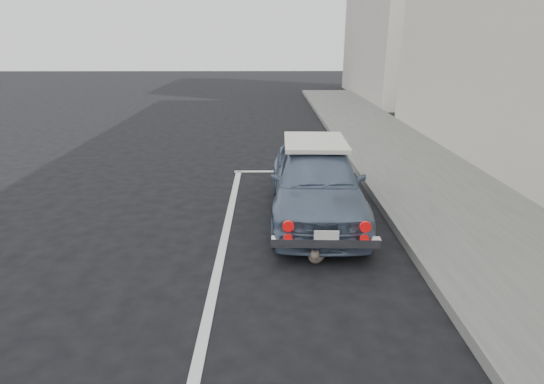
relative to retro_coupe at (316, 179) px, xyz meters
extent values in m
plane|color=black|center=(-0.60, -3.91, -0.65)|extent=(80.00, 80.00, 0.00)
cube|color=#60605B|center=(2.60, -1.91, -0.58)|extent=(2.80, 40.00, 0.15)
cube|color=#B9B2A8|center=(5.75, 16.09, 3.35)|extent=(3.50, 10.00, 8.00)
cube|color=silver|center=(-0.10, 2.59, -0.65)|extent=(3.00, 0.12, 0.01)
cube|color=silver|center=(-1.50, -0.91, -0.65)|extent=(0.12, 7.00, 0.01)
imported|color=slate|center=(0.00, 0.00, -0.01)|extent=(1.64, 3.84, 1.29)
cube|color=silver|center=(0.01, 0.38, 0.57)|extent=(1.11, 1.47, 0.07)
cube|color=silver|center=(-0.06, -1.85, -0.27)|extent=(1.45, 0.16, 0.12)
cube|color=white|center=(-0.06, -1.89, -0.17)|extent=(0.33, 0.03, 0.17)
cylinder|color=red|center=(-0.56, -1.86, -0.03)|extent=(0.15, 0.04, 0.15)
cylinder|color=red|center=(0.45, -1.89, -0.03)|extent=(0.15, 0.04, 0.15)
cylinder|color=red|center=(-0.56, -1.86, -0.21)|extent=(0.12, 0.04, 0.12)
cylinder|color=red|center=(0.45, -1.89, -0.21)|extent=(0.12, 0.04, 0.12)
ellipsoid|color=#78695B|center=(-0.15, -1.69, -0.54)|extent=(0.30, 0.39, 0.21)
sphere|color=#78695B|center=(-0.19, -1.84, -0.47)|extent=(0.13, 0.13, 0.13)
cone|color=#78695B|center=(-0.23, -1.83, -0.40)|extent=(0.05, 0.05, 0.05)
cone|color=#78695B|center=(-0.16, -1.85, -0.40)|extent=(0.05, 0.05, 0.05)
cylinder|color=#78695B|center=(-0.06, -1.53, -0.61)|extent=(0.06, 0.23, 0.03)
camera|label=1|loc=(-0.83, -6.92, 2.27)|focal=28.00mm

